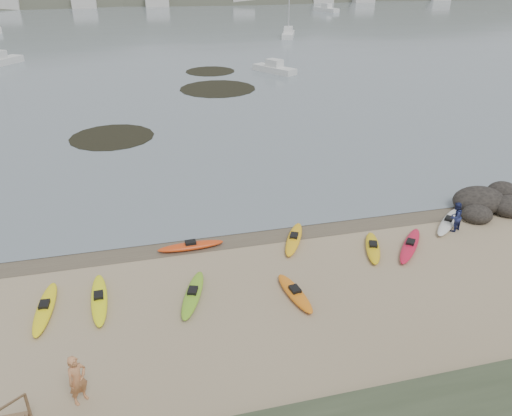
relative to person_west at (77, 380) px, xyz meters
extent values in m
plane|color=tan|center=(8.66, 9.92, -0.96)|extent=(600.00, 600.00, 0.00)
plane|color=brown|center=(8.66, 9.62, -0.96)|extent=(60.00, 60.00, 0.00)
ellipsoid|color=yellow|center=(14.06, 6.57, -0.79)|extent=(1.83, 3.24, 0.34)
ellipsoid|color=#F4F614|center=(0.44, 5.50, -0.79)|extent=(0.85, 3.93, 0.34)
ellipsoid|color=yellow|center=(10.37, 8.42, -0.79)|extent=(2.25, 3.54, 0.34)
ellipsoid|color=red|center=(16.05, 6.30, -0.79)|extent=(3.08, 3.47, 0.34)
ellipsoid|color=#DB4113|center=(4.94, 9.04, -0.79)|extent=(3.48, 0.80, 0.34)
ellipsoid|color=silver|center=(19.49, 8.11, -0.79)|extent=(3.30, 3.14, 0.34)
ellipsoid|color=#7AB925|center=(4.48, 4.84, -0.79)|extent=(1.83, 3.66, 0.34)
ellipsoid|color=orange|center=(8.93, 3.83, -0.79)|extent=(1.16, 3.22, 0.34)
ellipsoid|color=yellow|center=(-1.79, 5.41, -0.79)|extent=(0.99, 3.85, 0.34)
imported|color=tan|center=(0.00, 0.00, 0.00)|extent=(0.83, 0.80, 1.92)
imported|color=navy|center=(19.36, 7.44, -0.11)|extent=(1.02, 0.92, 1.71)
ellipsoid|color=black|center=(22.40, 9.52, -0.72)|extent=(3.19, 2.48, 1.59)
ellipsoid|color=black|center=(23.90, 8.52, -0.77)|extent=(2.30, 1.95, 1.24)
ellipsoid|color=black|center=(21.40, 8.22, -0.80)|extent=(1.77, 1.59, 1.06)
ellipsoid|color=black|center=(24.60, 10.22, -0.75)|extent=(1.95, 1.77, 1.42)
cylinder|color=black|center=(0.81, 28.64, -0.93)|extent=(7.02, 7.02, 0.04)
cylinder|color=black|center=(12.55, 43.57, -0.93)|extent=(8.76, 8.76, 0.04)
cylinder|color=black|center=(13.32, 53.50, -0.93)|extent=(6.53, 6.53, 0.04)
cube|color=silver|center=(21.42, 50.79, -0.51)|extent=(4.86, 6.46, 0.90)
cube|color=silver|center=(32.93, 81.37, -0.45)|extent=(4.48, 7.59, 1.03)
cube|color=silver|center=(58.29, 126.63, -0.38)|extent=(5.07, 8.59, 1.16)
ellipsoid|color=#384235|center=(-36.34, 204.92, -18.96)|extent=(220.00, 120.00, 80.00)
ellipsoid|color=#384235|center=(43.66, 199.92, -16.26)|extent=(200.00, 110.00, 68.00)
ellipsoid|color=#384235|center=(128.66, 209.92, -18.06)|extent=(230.00, 130.00, 76.00)
cube|color=beige|center=(-9.34, 154.92, 1.04)|extent=(7.00, 5.00, 4.00)
camera|label=1|loc=(2.80, -13.40, 12.65)|focal=35.00mm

